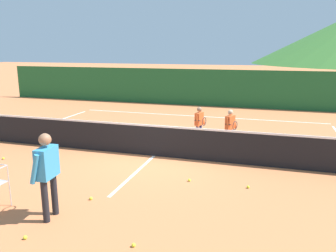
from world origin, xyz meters
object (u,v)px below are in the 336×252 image
tennis_net (154,140)px  instructor (47,168)px  student_0 (199,121)px  tennis_ball_5 (25,237)px  tennis_ball_0 (91,198)px  tennis_ball_3 (134,245)px  tennis_ball_2 (189,180)px  tennis_ball_1 (248,187)px  tennis_ball_8 (3,158)px  student_1 (230,125)px

tennis_net → instructor: instructor is taller
student_0 → tennis_ball_5: bearing=-103.1°
tennis_ball_5 → tennis_ball_0: bearing=79.9°
tennis_ball_3 → student_0: bearing=92.3°
tennis_ball_0 → tennis_ball_2: (1.81, 1.63, 0.00)m
instructor → tennis_ball_0: (0.35, 0.92, -0.98)m
tennis_net → tennis_ball_1: size_ratio=176.59×
instructor → tennis_ball_3: 2.20m
instructor → tennis_ball_1: instructor is taller
student_0 → tennis_ball_1: student_0 is taller
tennis_ball_8 → tennis_net: bearing=21.1°
instructor → tennis_ball_0: size_ratio=24.85×
student_0 → student_1: (1.10, -0.34, 0.01)m
instructor → tennis_ball_1: 4.50m
tennis_net → student_0: student_0 is taller
tennis_ball_0 → tennis_ball_1: bearing=26.7°
instructor → tennis_ball_2: bearing=49.9°
tennis_ball_2 → tennis_net: bearing=132.1°
tennis_net → tennis_ball_2: tennis_net is taller
tennis_net → tennis_ball_8: bearing=-158.9°
tennis_ball_0 → tennis_ball_5: same height
student_0 → tennis_ball_1: size_ratio=18.45×
tennis_ball_8 → tennis_ball_5: bearing=-43.6°
tennis_ball_3 → tennis_ball_8: (-5.44, 3.06, 0.00)m
student_1 → tennis_ball_8: (-6.28, -3.19, -0.73)m
tennis_ball_0 → student_0: bearing=75.9°
tennis_ball_3 → tennis_ball_2: bearing=85.5°
instructor → tennis_ball_5: instructor is taller
tennis_ball_8 → tennis_ball_0: bearing=-23.5°
tennis_ball_0 → tennis_ball_8: size_ratio=1.00×
student_1 → tennis_ball_2: size_ratio=18.74×
tennis_ball_1 → tennis_ball_8: 7.10m
tennis_ball_2 → tennis_ball_8: (-5.68, 0.05, 0.00)m
tennis_ball_1 → student_1: bearing=104.3°
instructor → student_0: instructor is taller
tennis_ball_2 → tennis_ball_5: bearing=-122.3°
tennis_ball_5 → tennis_ball_8: size_ratio=1.00×
student_1 → tennis_ball_5: bearing=-112.4°
tennis_ball_5 → tennis_net: bearing=83.0°
instructor → tennis_ball_0: bearing=69.4°
student_0 → student_1: size_ratio=0.98×
student_1 → tennis_ball_2: (-0.60, -3.24, -0.73)m
student_0 → tennis_ball_2: student_0 is taller
tennis_ball_3 → tennis_ball_5: 1.91m
tennis_net → student_0: size_ratio=9.57×
tennis_net → tennis_ball_1: (2.92, -1.67, -0.47)m
tennis_net → tennis_ball_3: 4.86m
instructor → tennis_ball_5: (0.04, -0.79, -0.98)m
instructor → student_0: (1.65, 6.13, -0.26)m
student_1 → tennis_ball_8: student_1 is taller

